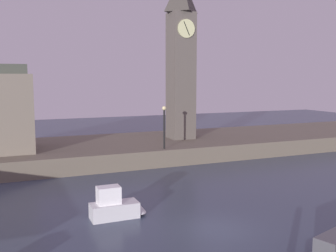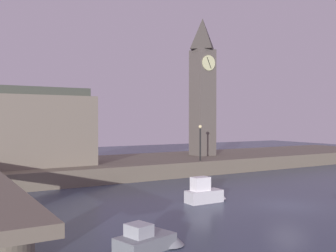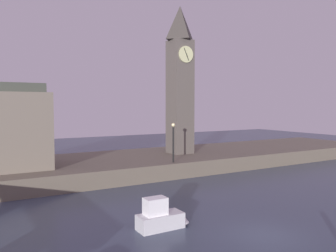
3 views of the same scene
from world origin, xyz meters
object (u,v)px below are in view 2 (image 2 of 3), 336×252
object	(u,v)px
parliament_hall	(17,127)
boat_cruiser_grey	(151,240)
streetlamp	(200,138)
clock_tower	(203,84)
boat_ferry_white	(206,193)

from	to	relation	value
parliament_hall	boat_cruiser_grey	world-z (taller)	parliament_hall
boat_cruiser_grey	streetlamp	bearing A→B (deg)	49.36
parliament_hall	streetlamp	size ratio (longest dim) A/B	3.43
clock_tower	boat_cruiser_grey	xyz separation A→B (m)	(-19.34, -23.05, -9.60)
clock_tower	boat_ferry_white	xyz separation A→B (m)	(-11.35, -16.23, -9.37)
clock_tower	boat_ferry_white	size ratio (longest dim) A/B	5.25
streetlamp	boat_ferry_white	size ratio (longest dim) A/B	1.20
parliament_hall	boat_ferry_white	bearing A→B (deg)	-57.38
clock_tower	parliament_hall	distance (m)	21.84
boat_cruiser_grey	boat_ferry_white	distance (m)	10.51
streetlamp	boat_cruiser_grey	bearing A→B (deg)	-130.64
clock_tower	streetlamp	xyz separation A→B (m)	(-3.95, -5.11, -6.17)
boat_cruiser_grey	boat_ferry_white	xyz separation A→B (m)	(7.99, 6.82, 0.23)
boat_cruiser_grey	clock_tower	bearing A→B (deg)	50.00
parliament_hall	boat_cruiser_grey	size ratio (longest dim) A/B	3.61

